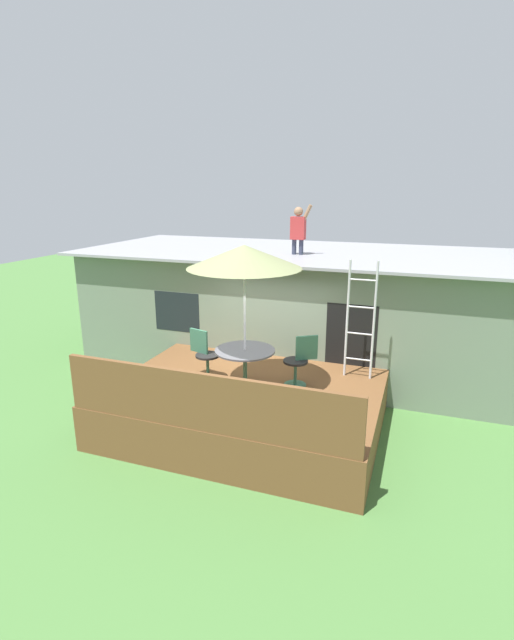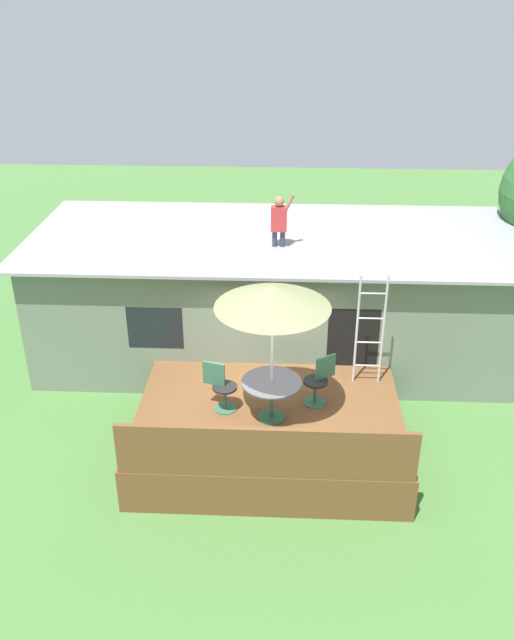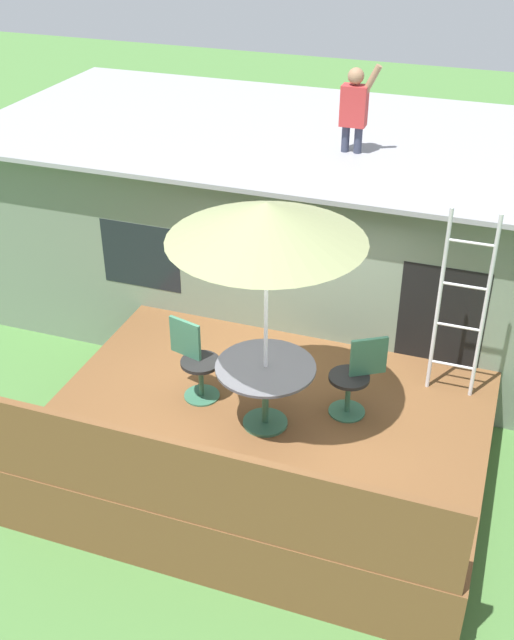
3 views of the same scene
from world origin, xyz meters
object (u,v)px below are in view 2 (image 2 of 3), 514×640
object	(u,v)px
patio_umbrella	(273,297)
step_ladder	(370,330)
person_figure	(279,218)
patio_chair_left	(221,387)
patio_table	(272,389)
patio_chair_right	(319,380)

from	to	relation	value
patio_umbrella	step_ladder	bearing A→B (deg)	35.39
person_figure	patio_chair_left	bearing A→B (deg)	-107.77
patio_chair_left	person_figure	bearing A→B (deg)	87.25
patio_umbrella	patio_table	bearing A→B (deg)	0.00
patio_table	patio_umbrella	xyz separation A→B (m)	(-0.00, 0.00, 1.76)
patio_umbrella	step_ladder	xyz separation A→B (m)	(1.77, 1.26, -1.25)
patio_table	patio_chair_right	distance (m)	0.99
patio_umbrella	patio_chair_right	size ratio (longest dim) A/B	2.76
patio_chair_right	patio_table	bearing A→B (deg)	-0.00
patio_table	patio_chair_right	xyz separation A→B (m)	(0.84, 0.52, -0.13)
patio_table	patio_chair_left	xyz separation A→B (m)	(-0.90, 0.24, -0.13)
patio_chair_left	patio_chair_right	distance (m)	1.76
person_figure	step_ladder	bearing A→B (deg)	-48.57
step_ladder	patio_chair_right	xyz separation A→B (m)	(-0.93, -0.73, -0.64)
step_ladder	person_figure	xyz separation A→B (m)	(-1.72, 1.95, 1.48)
person_figure	patio_chair_left	xyz separation A→B (m)	(-0.95, -2.96, -2.12)
step_ladder	patio_chair_right	world-z (taller)	step_ladder
patio_umbrella	person_figure	xyz separation A→B (m)	(0.05, 3.20, 0.23)
patio_chair_left	step_ladder	bearing A→B (deg)	35.86
patio_table	patio_umbrella	size ratio (longest dim) A/B	0.41
person_figure	patio_umbrella	bearing A→B (deg)	-90.91
step_ladder	patio_chair_left	bearing A→B (deg)	-159.16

